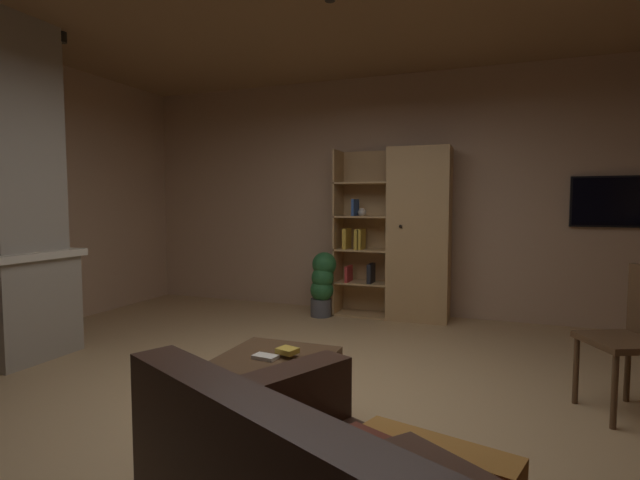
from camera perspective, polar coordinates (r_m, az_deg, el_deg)
The scene contains 12 objects.
floor at distance 3.32m, azimuth -2.58°, elevation -19.09°, with size 6.59×5.77×0.02m, color tan.
wall_back at distance 5.84m, azimuth 8.78°, elevation 5.19°, with size 6.71×0.06×2.81m, color tan.
window_pane_back at distance 5.88m, azimuth 5.76°, elevation 3.64°, with size 0.68×0.01×0.93m, color white.
stone_fireplace at distance 4.88m, azimuth -33.33°, elevation 3.16°, with size 0.97×0.83×2.81m.
bookshelf_cabinet at distance 5.54m, azimuth 10.63°, elevation 0.56°, with size 1.30×0.41×1.93m.
coffee_table at distance 2.80m, azimuth -5.74°, elevation -15.44°, with size 0.60×0.70×0.45m.
table_book_0 at distance 2.76m, azimuth -6.50°, elevation -13.53°, with size 0.13×0.08×0.02m, color beige.
table_book_1 at distance 2.78m, azimuth -3.87°, elevation -12.89°, with size 0.11×0.09×0.03m, color gold.
dining_chair at distance 3.60m, azimuth 33.23°, elevation -8.89°, with size 0.56×0.56×0.92m.
potted_floor_plant at distance 5.60m, azimuth 0.31°, elevation -4.96°, with size 0.30×0.31×0.75m.
wall_mounted_tv at distance 5.76m, azimuth 31.97°, elevation 3.87°, with size 0.93×0.06×0.52m.
track_light_spot_0 at distance 5.03m, azimuth -28.09°, elevation 20.33°, with size 0.07×0.07×0.09m, color black.
Camera 1 is at (1.20, -2.80, 1.31)m, focal length 27.14 mm.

